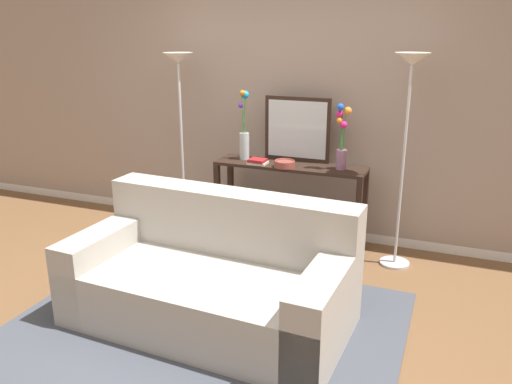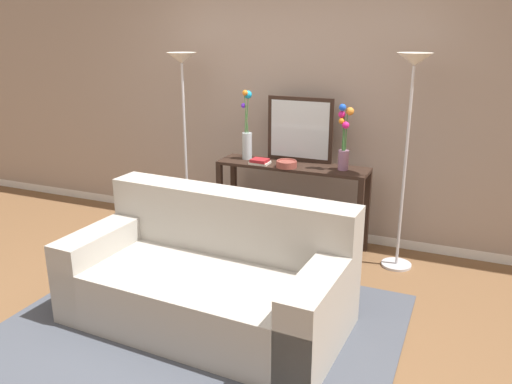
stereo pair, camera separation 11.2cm
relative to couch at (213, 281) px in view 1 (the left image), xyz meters
The scene contains 13 objects.
ground_plane 0.34m from the couch, 161.63° to the right, with size 16.00×16.00×0.02m, color brown.
back_wall 2.22m from the couch, 93.64° to the left, with size 12.00×0.15×2.96m.
area_rug 0.34m from the couch, 91.13° to the right, with size 2.66×2.12×0.01m.
couch is the anchor object (origin of this frame).
console_table 1.49m from the couch, 86.49° to the left, with size 1.40×0.36×0.80m.
floor_lamp_left 2.05m from the couch, 125.47° to the left, with size 0.28×0.28×1.78m.
floor_lamp_right 2.11m from the couch, 52.15° to the left, with size 0.28×0.28×1.82m.
wall_mirror 1.81m from the couch, 86.37° to the left, with size 0.63×0.02×0.60m.
vase_tall_flowers 1.71m from the couch, 104.25° to the left, with size 0.10×0.13×0.66m.
vase_short_flowers 1.75m from the couch, 69.18° to the left, with size 0.13×0.11×0.58m.
fruit_bowl 1.46m from the couch, 87.00° to the left, with size 0.19×0.19×0.06m.
book_stack 1.48m from the couch, 98.06° to the left, with size 0.17×0.15×0.05m.
book_row_under_console 1.52m from the couch, 100.88° to the left, with size 0.40×0.17×0.13m.
Camera 1 is at (1.62, -2.93, 2.02)m, focal length 36.66 mm.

